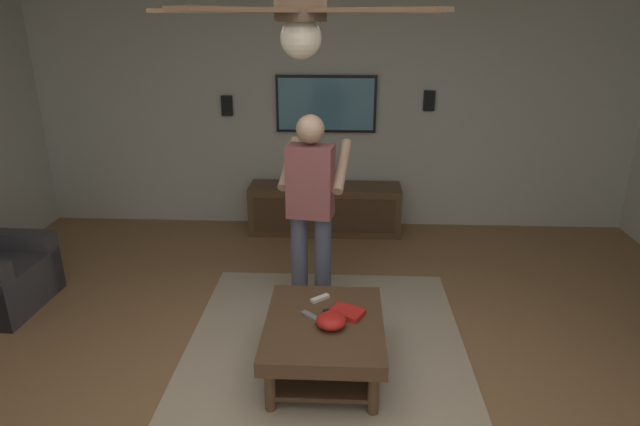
% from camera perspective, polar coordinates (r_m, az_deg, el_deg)
% --- Properties ---
extents(ground_plane, '(8.14, 8.14, 0.00)m').
position_cam_1_polar(ground_plane, '(3.53, -0.22, -21.28)').
color(ground_plane, olive).
extents(wall_back_tv, '(0.10, 6.95, 2.66)m').
position_cam_1_polar(wall_back_tv, '(6.17, 1.43, 10.74)').
color(wall_back_tv, '#B2B7AD').
rests_on(wall_back_tv, ground).
extents(area_rug, '(2.55, 2.08, 0.01)m').
position_cam_1_polar(area_rug, '(4.09, 0.56, -14.65)').
color(area_rug, tan).
rests_on(area_rug, ground).
extents(coffee_table, '(1.00, 0.80, 0.40)m').
position_cam_1_polar(coffee_table, '(3.76, 0.45, -12.76)').
color(coffee_table, '#513823').
rests_on(coffee_table, ground).
extents(media_console, '(0.45, 1.70, 0.55)m').
position_cam_1_polar(media_console, '(6.12, 0.52, 0.44)').
color(media_console, '#513823').
rests_on(media_console, ground).
extents(tv, '(0.05, 1.11, 0.63)m').
position_cam_1_polar(tv, '(6.07, 0.65, 11.50)').
color(tv, black).
extents(person_standing, '(0.59, 0.60, 1.64)m').
position_cam_1_polar(person_standing, '(4.32, -0.94, 1.18)').
color(person_standing, '#4C5166').
rests_on(person_standing, ground).
extents(bowl, '(0.20, 0.20, 0.09)m').
position_cam_1_polar(bowl, '(3.62, 1.20, -11.38)').
color(bowl, red).
rests_on(bowl, coffee_table).
extents(remote_white, '(0.13, 0.14, 0.02)m').
position_cam_1_polar(remote_white, '(3.95, 0.02, -9.05)').
color(remote_white, white).
rests_on(remote_white, coffee_table).
extents(remote_black, '(0.16, 0.08, 0.02)m').
position_cam_1_polar(remote_black, '(3.74, 0.91, -10.84)').
color(remote_black, black).
rests_on(remote_black, coffee_table).
extents(remote_grey, '(0.14, 0.14, 0.02)m').
position_cam_1_polar(remote_grey, '(3.73, -1.04, -10.90)').
color(remote_grey, slate).
rests_on(remote_grey, coffee_table).
extents(book, '(0.24, 0.27, 0.04)m').
position_cam_1_polar(book, '(3.77, 2.88, -10.51)').
color(book, red).
rests_on(book, coffee_table).
extents(vase_round, '(0.22, 0.22, 0.22)m').
position_cam_1_polar(vase_round, '(6.02, -2.57, 3.94)').
color(vase_round, gold).
rests_on(vase_round, media_console).
extents(wall_speaker_left, '(0.06, 0.12, 0.22)m').
position_cam_1_polar(wall_speaker_left, '(6.14, 11.51, 11.59)').
color(wall_speaker_left, black).
extents(wall_speaker_right, '(0.06, 0.12, 0.22)m').
position_cam_1_polar(wall_speaker_right, '(6.22, -9.84, 11.16)').
color(wall_speaker_right, black).
extents(ceiling_fan, '(1.14, 1.17, 0.46)m').
position_cam_1_polar(ceiling_fan, '(2.17, -1.98, 20.00)').
color(ceiling_fan, '#4C3828').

